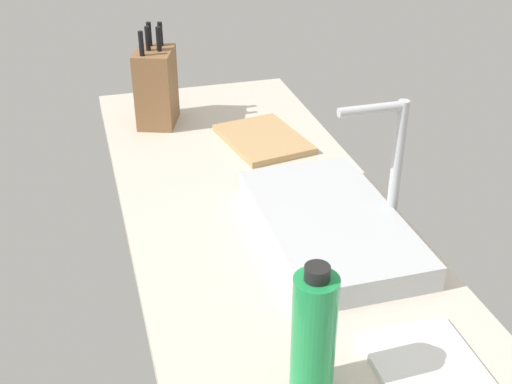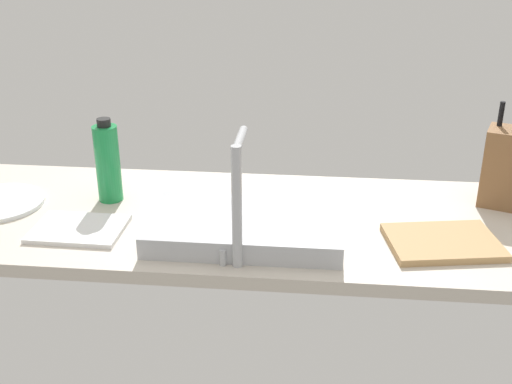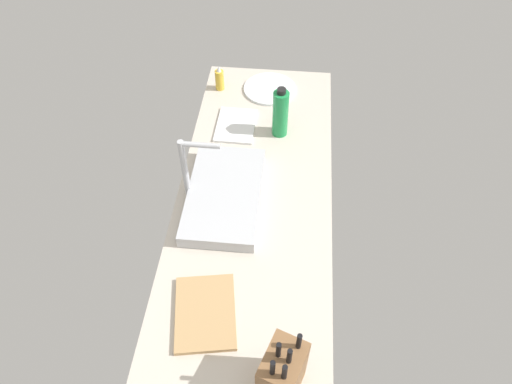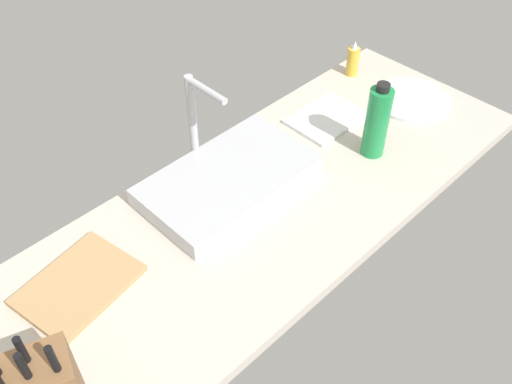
# 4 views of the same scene
# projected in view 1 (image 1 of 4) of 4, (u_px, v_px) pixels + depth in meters

# --- Properties ---
(countertop_slab) EXTENTS (1.86, 0.62, 0.04)m
(countertop_slab) POSITION_uv_depth(u_px,v_px,m) (273.00, 240.00, 1.47)
(countertop_slab) COLOR beige
(countertop_slab) RESTS_ON ground
(sink_basin) EXTENTS (0.49, 0.28, 0.05)m
(sink_basin) POSITION_uv_depth(u_px,v_px,m) (330.00, 225.00, 1.44)
(sink_basin) COLOR #B7BABF
(sink_basin) RESTS_ON countertop_slab
(faucet) EXTENTS (0.06, 0.15, 0.30)m
(faucet) POSITION_uv_depth(u_px,v_px,m) (391.00, 156.00, 1.39)
(faucet) COLOR #B7BABF
(faucet) RESTS_ON countertop_slab
(knife_block) EXTENTS (0.17, 0.14, 0.29)m
(knife_block) POSITION_uv_depth(u_px,v_px,m) (156.00, 87.00, 1.92)
(knife_block) COLOR brown
(knife_block) RESTS_ON countertop_slab
(cutting_board) EXTENTS (0.30, 0.24, 0.02)m
(cutting_board) POSITION_uv_depth(u_px,v_px,m) (263.00, 139.00, 1.86)
(cutting_board) COLOR tan
(cutting_board) RESTS_ON countertop_slab
(water_bottle) EXTENTS (0.07, 0.07, 0.24)m
(water_bottle) POSITION_uv_depth(u_px,v_px,m) (314.00, 336.00, 1.01)
(water_bottle) COLOR #1E8E47
(water_bottle) RESTS_ON countertop_slab
(dish_towel) EXTENTS (0.24, 0.18, 0.01)m
(dish_towel) POSITION_uv_depth(u_px,v_px,m) (431.00, 373.00, 1.09)
(dish_towel) COLOR white
(dish_towel) RESTS_ON countertop_slab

